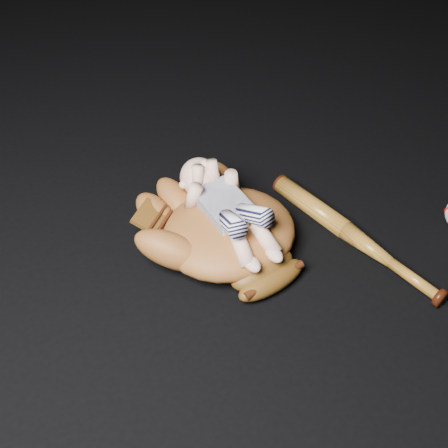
{
  "coord_description": "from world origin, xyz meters",
  "views": [
    {
      "loc": [
        -0.55,
        -0.77,
        1.01
      ],
      "look_at": [
        -0.17,
        0.17,
        0.07
      ],
      "focal_mm": 50.0,
      "sensor_mm": 36.0,
      "label": 1
    }
  ],
  "objects": [
    {
      "name": "baseball_bat",
      "position": [
        0.11,
        0.07,
        0.02
      ],
      "size": [
        0.19,
        0.49,
        0.05
      ],
      "primitive_type": null,
      "rotation": [
        0.0,
        0.0,
        0.3
      ],
      "color": "brown",
      "rests_on": "ground"
    },
    {
      "name": "baseball_glove",
      "position": [
        -0.17,
        0.16,
        0.07
      ],
      "size": [
        0.48,
        0.52,
        0.14
      ],
      "primitive_type": null,
      "rotation": [
        0.0,
        0.0,
        0.27
      ],
      "color": "brown",
      "rests_on": "ground"
    },
    {
      "name": "newborn_baby",
      "position": [
        -0.16,
        0.16,
        0.12
      ],
      "size": [
        0.2,
        0.36,
        0.14
      ],
      "primitive_type": null,
      "rotation": [
        0.0,
        0.0,
        0.15
      ],
      "color": "#ECB198",
      "rests_on": "baseball_glove"
    }
  ]
}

